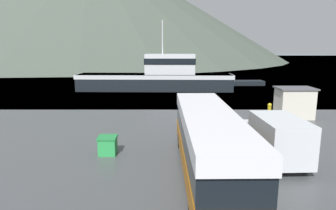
{
  "coord_description": "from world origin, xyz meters",
  "views": [
    {
      "loc": [
        -2.96,
        -4.83,
        6.27
      ],
      "look_at": [
        -2.94,
        16.8,
        2.0
      ],
      "focal_mm": 32.0,
      "sensor_mm": 36.0,
      "label": 1
    }
  ],
  "objects_px": {
    "tour_bus": "(208,140)",
    "fishing_boat": "(158,77)",
    "small_boat": "(239,83)",
    "storage_bin": "(107,145)",
    "delivery_van": "(275,137)",
    "dock_kiosk": "(294,102)"
  },
  "relations": [
    {
      "from": "delivery_van",
      "to": "small_boat",
      "type": "height_order",
      "value": "delivery_van"
    },
    {
      "from": "fishing_boat",
      "to": "dock_kiosk",
      "type": "height_order",
      "value": "fishing_boat"
    },
    {
      "from": "tour_bus",
      "to": "storage_bin",
      "type": "bearing_deg",
      "value": 151.96
    },
    {
      "from": "tour_bus",
      "to": "fishing_boat",
      "type": "distance_m",
      "value": 29.16
    },
    {
      "from": "delivery_van",
      "to": "dock_kiosk",
      "type": "xyz_separation_m",
      "value": [
        5.25,
        10.15,
        0.03
      ]
    },
    {
      "from": "fishing_boat",
      "to": "small_boat",
      "type": "xyz_separation_m",
      "value": [
        13.1,
        5.72,
        -1.54
      ]
    },
    {
      "from": "tour_bus",
      "to": "delivery_van",
      "type": "xyz_separation_m",
      "value": [
        3.99,
        1.94,
        -0.46
      ]
    },
    {
      "from": "small_boat",
      "to": "fishing_boat",
      "type": "bearing_deg",
      "value": -68.8
    },
    {
      "from": "tour_bus",
      "to": "fishing_boat",
      "type": "bearing_deg",
      "value": 95.72
    },
    {
      "from": "delivery_van",
      "to": "small_boat",
      "type": "bearing_deg",
      "value": 77.82
    },
    {
      "from": "storage_bin",
      "to": "tour_bus",
      "type": "bearing_deg",
      "value": -27.12
    },
    {
      "from": "dock_kiosk",
      "to": "delivery_van",
      "type": "bearing_deg",
      "value": -117.37
    },
    {
      "from": "storage_bin",
      "to": "dock_kiosk",
      "type": "height_order",
      "value": "dock_kiosk"
    },
    {
      "from": "fishing_boat",
      "to": "storage_bin",
      "type": "height_order",
      "value": "fishing_boat"
    },
    {
      "from": "small_boat",
      "to": "delivery_van",
      "type": "bearing_deg",
      "value": -12.33
    },
    {
      "from": "small_boat",
      "to": "storage_bin",
      "type": "bearing_deg",
      "value": -27.91
    },
    {
      "from": "tour_bus",
      "to": "dock_kiosk",
      "type": "distance_m",
      "value": 15.23
    },
    {
      "from": "tour_bus",
      "to": "small_boat",
      "type": "height_order",
      "value": "tour_bus"
    },
    {
      "from": "delivery_van",
      "to": "small_boat",
      "type": "xyz_separation_m",
      "value": [
        5.74,
        32.74,
        -0.97
      ]
    },
    {
      "from": "fishing_boat",
      "to": "tour_bus",
      "type": "bearing_deg",
      "value": -171.85
    },
    {
      "from": "storage_bin",
      "to": "dock_kiosk",
      "type": "bearing_deg",
      "value": 32.22
    },
    {
      "from": "dock_kiosk",
      "to": "storage_bin",
      "type": "bearing_deg",
      "value": -147.78
    }
  ]
}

